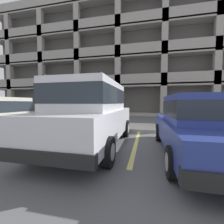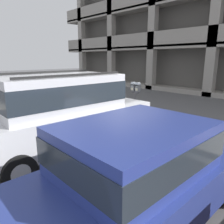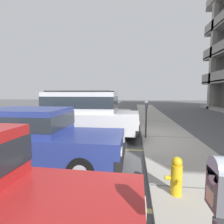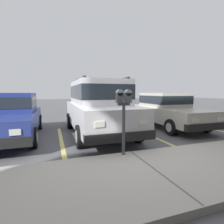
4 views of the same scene
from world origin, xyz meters
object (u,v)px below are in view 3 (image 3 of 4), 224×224
object	(u,v)px
silver_suv	(83,113)
fire_hydrant	(176,176)
dark_hatchback	(36,135)
parking_meter_near	(146,111)
red_sedan	(93,111)

from	to	relation	value
silver_suv	fire_hydrant	world-z (taller)	silver_suv
fire_hydrant	dark_hatchback	bearing A→B (deg)	-108.64
dark_hatchback	parking_meter_near	distance (m)	4.22
red_sedan	parking_meter_near	bearing A→B (deg)	42.95
silver_suv	fire_hydrant	xyz separation A→B (m)	(4.09, 2.97, -0.62)
parking_meter_near	red_sedan	bearing A→B (deg)	-137.84
silver_suv	fire_hydrant	bearing A→B (deg)	35.74
silver_suv	red_sedan	bearing A→B (deg)	-173.84
dark_hatchback	fire_hydrant	world-z (taller)	dark_hatchback
parking_meter_near	fire_hydrant	size ratio (longest dim) A/B	2.14
silver_suv	parking_meter_near	bearing A→B (deg)	88.09
silver_suv	parking_meter_near	distance (m)	2.68
parking_meter_near	fire_hydrant	distance (m)	4.09
dark_hatchback	red_sedan	bearing A→B (deg)	179.33
fire_hydrant	silver_suv	bearing A→B (deg)	-144.00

